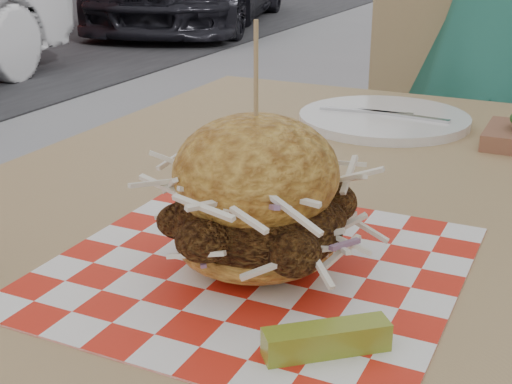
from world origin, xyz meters
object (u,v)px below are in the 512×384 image
Objects in this scene: diner at (506,30)px; sandwich at (256,203)px; patio_table at (292,261)px; patio_chair at (441,150)px.

diner is 1.18m from sandwich.
patio_table is 0.23m from sandwich.
diner is 1.73× the size of patio_chair.
sandwich is (0.04, -0.17, 0.14)m from patio_table.
patio_chair is (-0.00, 0.91, -0.12)m from patio_table.
patio_chair reaches higher than patio_table.
diner is at bearing 41.13° from patio_chair.
diner is 7.37× the size of sandwich.
patio_chair is 4.25× the size of sandwich.
patio_chair is (-0.10, -0.10, -0.27)m from diner.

